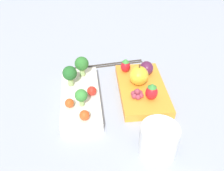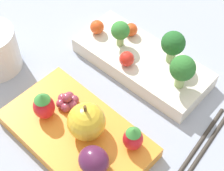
% 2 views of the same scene
% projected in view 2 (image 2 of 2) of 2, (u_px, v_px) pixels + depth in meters
% --- Properties ---
extents(ground_plane, '(4.00, 4.00, 0.00)m').
position_uv_depth(ground_plane, '(111.00, 96.00, 0.56)').
color(ground_plane, '#939EB2').
extents(bento_box_savoury, '(0.22, 0.10, 0.03)m').
position_uv_depth(bento_box_savoury, '(142.00, 62.00, 0.59)').
color(bento_box_savoury, silver).
rests_on(bento_box_savoury, ground_plane).
extents(bento_box_fruit, '(0.21, 0.13, 0.02)m').
position_uv_depth(bento_box_fruit, '(77.00, 134.00, 0.51)').
color(bento_box_fruit, orange).
rests_on(bento_box_fruit, ground_plane).
extents(broccoli_floret_0, '(0.03, 0.03, 0.04)m').
position_uv_depth(broccoli_floret_0, '(120.00, 31.00, 0.57)').
color(broccoli_floret_0, '#93B770').
rests_on(broccoli_floret_0, bento_box_savoury).
extents(broccoli_floret_1, '(0.04, 0.04, 0.06)m').
position_uv_depth(broccoli_floret_1, '(173.00, 44.00, 0.55)').
color(broccoli_floret_1, '#93B770').
rests_on(broccoli_floret_1, bento_box_savoury).
extents(broccoli_floret_2, '(0.04, 0.04, 0.06)m').
position_uv_depth(broccoli_floret_2, '(183.00, 69.00, 0.52)').
color(broccoli_floret_2, '#93B770').
rests_on(broccoli_floret_2, bento_box_savoury).
extents(cherry_tomato_0, '(0.02, 0.02, 0.02)m').
position_uv_depth(cherry_tomato_0, '(131.00, 30.00, 0.60)').
color(cherry_tomato_0, '#DB4C1E').
rests_on(cherry_tomato_0, bento_box_savoury).
extents(cherry_tomato_1, '(0.02, 0.02, 0.02)m').
position_uv_depth(cherry_tomato_1, '(127.00, 59.00, 0.56)').
color(cherry_tomato_1, red).
rests_on(cherry_tomato_1, bento_box_savoury).
extents(cherry_tomato_2, '(0.02, 0.02, 0.02)m').
position_uv_depth(cherry_tomato_2, '(97.00, 27.00, 0.60)').
color(cherry_tomato_2, '#DB4C1E').
rests_on(cherry_tomato_2, bento_box_savoury).
extents(apple, '(0.05, 0.05, 0.06)m').
position_uv_depth(apple, '(86.00, 122.00, 0.48)').
color(apple, gold).
rests_on(apple, bento_box_fruit).
extents(strawberry_0, '(0.03, 0.03, 0.04)m').
position_uv_depth(strawberry_0, '(133.00, 138.00, 0.47)').
color(strawberry_0, red).
rests_on(strawberry_0, bento_box_fruit).
extents(strawberry_1, '(0.03, 0.03, 0.05)m').
position_uv_depth(strawberry_1, '(44.00, 106.00, 0.50)').
color(strawberry_1, red).
rests_on(strawberry_1, bento_box_fruit).
extents(plum, '(0.04, 0.04, 0.04)m').
position_uv_depth(plum, '(94.00, 161.00, 0.46)').
color(plum, '#511E42').
rests_on(plum, bento_box_fruit).
extents(grape_cluster, '(0.03, 0.03, 0.02)m').
position_uv_depth(grape_cluster, '(67.00, 101.00, 0.52)').
color(grape_cluster, '#93384C').
rests_on(grape_cluster, bento_box_fruit).
extents(chopsticks_pair, '(0.03, 0.21, 0.01)m').
position_uv_depth(chopsticks_pair, '(190.00, 163.00, 0.49)').
color(chopsticks_pair, '#332D28').
rests_on(chopsticks_pair, ground_plane).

